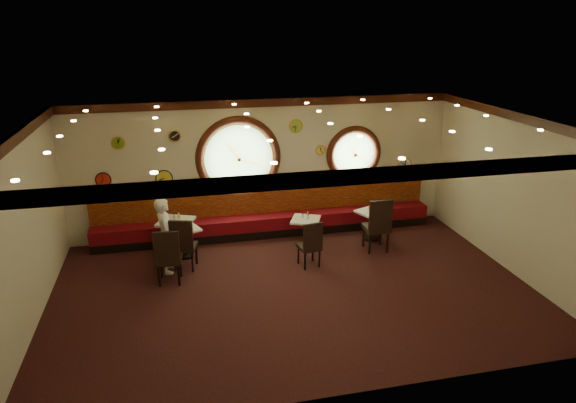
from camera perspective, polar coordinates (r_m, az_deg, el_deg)
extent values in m
cube|color=black|center=(9.94, 0.63, -9.73)|extent=(9.00, 6.00, 0.00)
cube|color=gold|center=(8.83, 0.70, 8.70)|extent=(9.00, 6.00, 0.02)
cube|color=beige|center=(12.06, -2.65, 3.83)|extent=(9.00, 0.02, 3.20)
cube|color=beige|center=(6.65, 6.76, -9.95)|extent=(9.00, 0.02, 3.20)
cube|color=beige|center=(9.38, -27.21, -3.09)|extent=(0.02, 6.00, 3.20)
cube|color=beige|center=(11.15, 23.78, 0.83)|extent=(0.02, 6.00, 3.20)
cube|color=#37130A|center=(11.70, -2.72, 10.91)|extent=(9.00, 0.10, 0.18)
cube|color=#37130A|center=(6.10, 7.16, 2.72)|extent=(9.00, 0.10, 0.18)
cube|color=#37130A|center=(8.95, -28.39, 5.91)|extent=(0.10, 6.00, 0.18)
cube|color=#37130A|center=(10.78, 24.65, 8.43)|extent=(0.10, 6.00, 0.18)
cube|color=black|center=(12.30, -2.31, -3.26)|extent=(8.00, 0.55, 0.20)
cube|color=#5D0811|center=(12.20, -2.33, -2.18)|extent=(8.00, 0.55, 0.30)
cube|color=#5D0707|center=(12.26, -2.54, -0.07)|extent=(8.00, 0.10, 0.55)
cylinder|color=#87B66D|center=(11.91, -5.52, 4.80)|extent=(1.66, 0.02, 1.66)
torus|color=#37130A|center=(11.89, -5.51, 4.78)|extent=(1.98, 0.18, 1.98)
torus|color=gold|center=(11.86, -5.49, 4.74)|extent=(1.61, 0.03, 1.61)
cylinder|color=#87B66D|center=(12.56, 7.30, 5.28)|extent=(1.10, 0.02, 1.10)
torus|color=#37130A|center=(12.55, 7.32, 5.26)|extent=(1.38, 0.18, 1.38)
torus|color=gold|center=(12.52, 7.37, 5.23)|extent=(1.09, 0.03, 1.09)
cylinder|color=black|center=(11.65, -12.48, 7.13)|extent=(0.24, 0.03, 0.24)
cylinder|color=silver|center=(13.14, 12.85, 3.99)|extent=(0.34, 0.03, 0.34)
cylinder|color=silver|center=(11.97, -11.57, 1.32)|extent=(0.20, 0.03, 0.20)
cylinder|color=#97BB3A|center=(11.95, 0.89, 8.39)|extent=(0.30, 0.03, 0.30)
cylinder|color=gold|center=(12.24, 3.62, 5.73)|extent=(0.22, 0.03, 0.22)
cylinder|color=yellow|center=(11.88, -13.60, 2.55)|extent=(0.36, 0.03, 0.36)
cylinder|color=red|center=(11.97, -19.84, 2.30)|extent=(0.32, 0.03, 0.32)
cylinder|color=#7FB123|center=(11.73, -18.34, 6.18)|extent=(0.26, 0.03, 0.26)
cylinder|color=red|center=(12.31, 1.31, 2.23)|extent=(0.24, 0.03, 0.24)
cylinder|color=black|center=(11.67, -12.13, -5.38)|extent=(0.43, 0.43, 0.06)
cylinder|color=black|center=(11.54, -12.25, -3.83)|extent=(0.12, 0.12, 0.69)
cube|color=white|center=(11.40, -12.38, -2.18)|extent=(0.90, 0.90, 0.05)
cylinder|color=black|center=(11.45, -11.31, -5.86)|extent=(0.38, 0.38, 0.05)
cylinder|color=black|center=(11.32, -11.41, -4.48)|extent=(0.10, 0.10, 0.60)
cube|color=white|center=(11.20, -11.52, -3.01)|extent=(0.79, 0.79, 0.04)
cylinder|color=black|center=(11.71, 1.95, -4.87)|extent=(0.38, 0.38, 0.05)
cylinder|color=black|center=(11.58, 1.96, -3.50)|extent=(0.10, 0.10, 0.61)
cube|color=white|center=(11.46, 1.98, -2.04)|extent=(0.80, 0.80, 0.04)
cylinder|color=black|center=(12.24, 9.24, -3.99)|extent=(0.39, 0.39, 0.05)
cylinder|color=black|center=(12.12, 9.32, -2.63)|extent=(0.11, 0.11, 0.63)
cube|color=white|center=(12.00, 9.41, -1.19)|extent=(0.82, 0.82, 0.04)
cube|color=black|center=(10.26, -13.08, -6.29)|extent=(0.53, 0.53, 0.08)
cube|color=black|center=(9.92, -13.36, -4.96)|extent=(0.48, 0.11, 0.63)
cube|color=black|center=(10.76, -11.39, -4.95)|extent=(0.58, 0.58, 0.08)
cube|color=black|center=(10.44, -11.79, -3.68)|extent=(0.47, 0.19, 0.61)
cube|color=black|center=(10.67, 2.35, -5.05)|extent=(0.49, 0.49, 0.07)
cube|color=black|center=(10.40, 2.80, -3.87)|extent=(0.43, 0.13, 0.55)
cube|color=black|center=(11.52, 9.76, -2.91)|extent=(0.53, 0.53, 0.09)
cube|color=black|center=(11.19, 10.27, -1.53)|extent=(0.52, 0.08, 0.67)
cylinder|color=silver|center=(11.44, -12.53, -1.69)|extent=(0.04, 0.04, 0.11)
cylinder|color=silver|center=(11.24, -12.10, -2.57)|extent=(0.04, 0.04, 0.10)
cylinder|color=silver|center=(11.47, 1.63, -1.62)|extent=(0.04, 0.04, 0.10)
cylinder|color=silver|center=(12.01, 8.96, -0.79)|extent=(0.03, 0.03, 0.10)
cylinder|color=silver|center=(11.30, -12.54, -1.95)|extent=(0.04, 0.04, 0.11)
cylinder|color=silver|center=(11.16, -11.56, -2.73)|extent=(0.03, 0.03, 0.09)
cylinder|color=silver|center=(11.41, 2.20, -1.71)|extent=(0.04, 0.04, 0.11)
cylinder|color=#B8B7BC|center=(11.96, 9.54, -0.93)|extent=(0.03, 0.03, 0.09)
cylinder|color=gold|center=(11.47, -12.03, -1.52)|extent=(0.04, 0.04, 0.14)
cylinder|color=yellow|center=(11.20, -11.22, -2.44)|extent=(0.05, 0.05, 0.15)
cylinder|color=yellow|center=(11.47, 2.22, -1.49)|extent=(0.05, 0.05, 0.16)
cylinder|color=gold|center=(12.08, 9.91, -0.58)|extent=(0.05, 0.05, 0.15)
imported|color=white|center=(10.58, -13.43, -3.68)|extent=(0.40, 0.59, 1.57)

